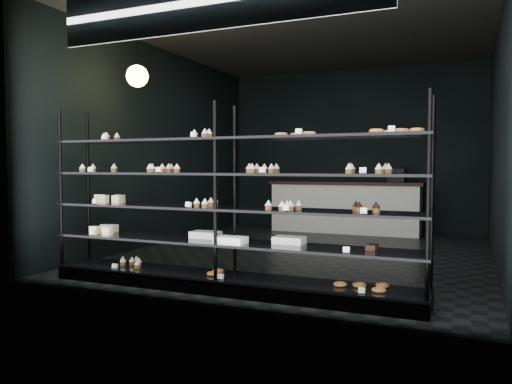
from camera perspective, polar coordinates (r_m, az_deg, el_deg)
room at (r=7.31m, az=5.82°, el=5.49°), size 5.01×6.01×3.20m
display_shelf at (r=5.11m, az=-3.78°, el=-4.33°), size 4.00×0.50×1.91m
signage at (r=4.82m, az=-5.36°, el=20.73°), size 3.30×0.05×0.50m
pendant_lamp at (r=6.84m, az=-13.42°, el=12.78°), size 0.28×0.28×0.87m
service_counter at (r=9.74m, az=10.21°, el=-1.63°), size 2.90×0.65×1.23m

